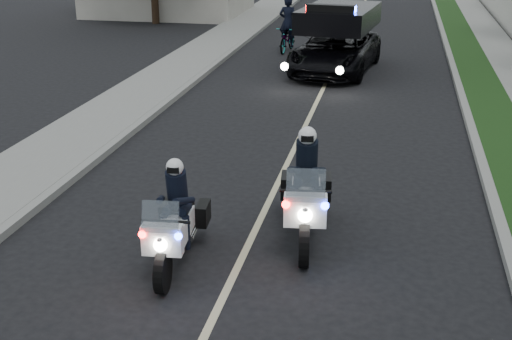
% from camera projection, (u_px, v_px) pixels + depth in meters
% --- Properties ---
extents(ground, '(120.00, 120.00, 0.00)m').
position_uv_depth(ground, '(241.00, 261.00, 10.42)').
color(ground, black).
rests_on(ground, ground).
extents(curb_right, '(0.20, 60.00, 0.15)m').
position_uv_depth(curb_right, '(464.00, 104.00, 18.73)').
color(curb_right, gray).
rests_on(curb_right, ground).
extents(grass_verge, '(1.20, 60.00, 0.16)m').
position_uv_depth(grass_verge, '(490.00, 105.00, 18.59)').
color(grass_verge, '#193814').
rests_on(grass_verge, ground).
extents(curb_left, '(0.20, 60.00, 0.15)m').
position_uv_depth(curb_left, '(184.00, 89.00, 20.31)').
color(curb_left, gray).
rests_on(curb_left, ground).
extents(sidewalk_left, '(2.00, 60.00, 0.16)m').
position_uv_depth(sidewalk_left, '(150.00, 87.00, 20.52)').
color(sidewalk_left, gray).
rests_on(sidewalk_left, ground).
extents(lane_marking, '(0.12, 50.00, 0.01)m').
position_uv_depth(lane_marking, '(318.00, 98.00, 19.55)').
color(lane_marking, '#BFB78C').
rests_on(lane_marking, ground).
extents(police_moto_left, '(0.87, 2.03, 1.68)m').
position_uv_depth(police_moto_left, '(177.00, 263.00, 10.35)').
color(police_moto_left, white).
rests_on(police_moto_left, ground).
extents(police_moto_right, '(1.05, 2.31, 1.89)m').
position_uv_depth(police_moto_right, '(304.00, 237.00, 11.17)').
color(police_moto_right, white).
rests_on(police_moto_right, ground).
extents(police_suv, '(3.02, 5.46, 2.53)m').
position_uv_depth(police_suv, '(335.00, 72.00, 22.90)').
color(police_suv, black).
rests_on(police_suv, ground).
extents(bicycle, '(0.82, 1.91, 0.97)m').
position_uv_depth(bicycle, '(287.00, 52.00, 26.21)').
color(bicycle, black).
rests_on(bicycle, ground).
extents(cyclist, '(0.73, 0.52, 1.91)m').
position_uv_depth(cyclist, '(287.00, 52.00, 26.21)').
color(cyclist, black).
rests_on(cyclist, ground).
extents(sign_post, '(0.43, 0.43, 2.18)m').
position_uv_depth(sign_post, '(512.00, 75.00, 22.48)').
color(sign_post, '#B5150C').
rests_on(sign_post, ground).
extents(tree_left_near, '(6.90, 6.90, 10.05)m').
position_uv_depth(tree_left_near, '(181.00, 21.00, 33.60)').
color(tree_left_near, '#153C14').
rests_on(tree_left_near, ground).
extents(tree_left_far, '(6.93, 6.93, 9.89)m').
position_uv_depth(tree_left_far, '(156.00, 23.00, 32.97)').
color(tree_left_far, '#193410').
rests_on(tree_left_far, ground).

